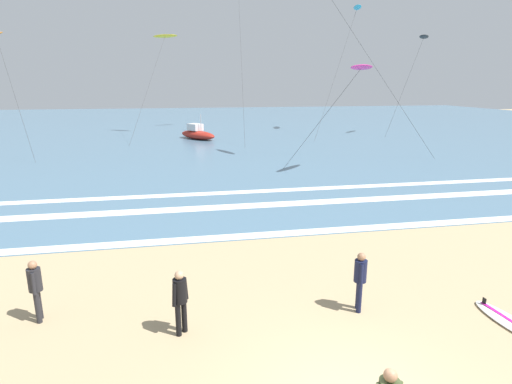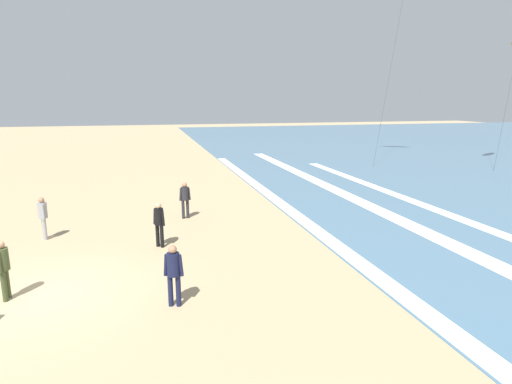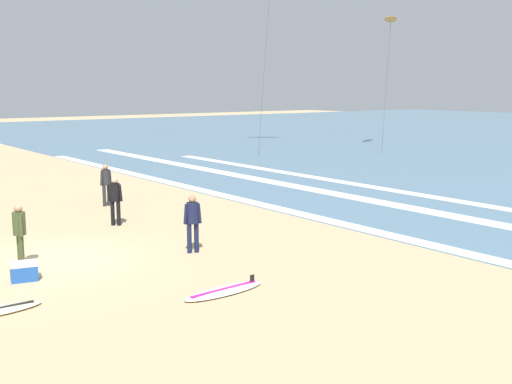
# 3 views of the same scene
# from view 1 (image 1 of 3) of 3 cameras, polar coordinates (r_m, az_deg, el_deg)

# --- Properties ---
(ocean_surface) EXTENTS (140.00, 90.00, 0.01)m
(ocean_surface) POSITION_cam_1_polar(r_m,az_deg,el_deg) (59.85, -7.93, 9.01)
(ocean_surface) COLOR slate
(ocean_surface) RESTS_ON ground
(wave_foam_shoreline) EXTENTS (46.94, 0.64, 0.01)m
(wave_foam_shoreline) POSITION_cam_1_polar(r_m,az_deg,el_deg) (16.02, -5.05, -6.27)
(wave_foam_shoreline) COLOR white
(wave_foam_shoreline) RESTS_ON ocean_surface
(wave_foam_mid_break) EXTENTS (53.87, 0.88, 0.01)m
(wave_foam_mid_break) POSITION_cam_1_polar(r_m,az_deg,el_deg) (19.92, -3.28, -2.03)
(wave_foam_mid_break) COLOR white
(wave_foam_mid_break) RESTS_ON ocean_surface
(wave_foam_outer_break) EXTENTS (39.71, 0.70, 0.01)m
(wave_foam_outer_break) POSITION_cam_1_polar(r_m,az_deg,el_deg) (22.50, -3.42, -0.08)
(wave_foam_outer_break) COLOR white
(wave_foam_outer_break) RESTS_ON ocean_surface
(surfer_background_far) EXTENTS (0.42, 0.43, 1.60)m
(surfer_background_far) POSITION_cam_1_polar(r_m,az_deg,el_deg) (10.03, -10.35, -13.92)
(surfer_background_far) COLOR black
(surfer_background_far) RESTS_ON ground
(surfer_left_near) EXTENTS (0.32, 0.52, 1.60)m
(surfer_left_near) POSITION_cam_1_polar(r_m,az_deg,el_deg) (11.68, -28.00, -11.24)
(surfer_left_near) COLOR #232328
(surfer_left_near) RESTS_ON ground
(surfer_right_near) EXTENTS (0.32, 0.51, 1.60)m
(surfer_right_near) POSITION_cam_1_polar(r_m,az_deg,el_deg) (11.12, 14.08, -11.16)
(surfer_right_near) COLOR #141938
(surfer_right_near) RESTS_ON ground
(surfboard_right_spare) EXTENTS (0.74, 2.14, 0.25)m
(surfboard_right_spare) POSITION_cam_1_polar(r_m,az_deg,el_deg) (12.38, 31.38, -14.93)
(surfboard_right_spare) COLOR silver
(surfboard_right_spare) RESTS_ON ground
(kite_yellow_high_left) EXTENTS (5.25, 11.23, 11.13)m
(kite_yellow_high_left) POSITION_cam_1_polar(r_m,az_deg,el_deg) (50.84, -12.39, 20.08)
(kite_yellow_high_left) COLOR yellow
(kite_yellow_high_left) RESTS_ON ground
(kite_black_far_right) EXTENTS (5.90, 2.95, 10.91)m
(kite_black_far_right) POSITION_cam_1_polar(r_m,az_deg,el_deg) (51.85, 22.03, 19.07)
(kite_black_far_right) COLOR black
(kite_black_far_right) RESTS_ON ground
(kite_cyan_distant_high) EXTENTS (8.49, 10.58, 14.53)m
(kite_cyan_distant_high) POSITION_cam_1_polar(r_m,az_deg,el_deg) (54.05, 13.69, 23.26)
(kite_cyan_distant_high) COLOR #23A8C6
(kite_cyan_distant_high) RESTS_ON ground
(kite_magenta_distant_low) EXTENTS (5.65, 3.91, 6.91)m
(kite_magenta_distant_low) POSITION_cam_1_polar(r_m,az_deg,el_deg) (27.41, 14.29, 16.19)
(kite_magenta_distant_low) COLOR #CC2384
(kite_magenta_distant_low) RESTS_ON ground
(offshore_boat) EXTENTS (4.34, 5.25, 2.70)m
(offshore_boat) POSITION_cam_1_polar(r_m,az_deg,el_deg) (44.99, -8.03, 7.89)
(offshore_boat) COLOR maroon
(offshore_boat) RESTS_ON ground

